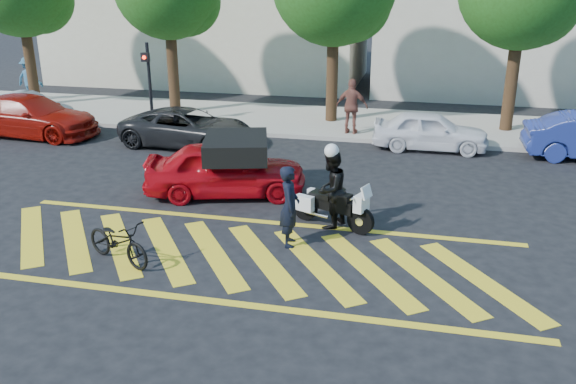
% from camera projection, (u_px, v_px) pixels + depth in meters
% --- Properties ---
extents(ground, '(90.00, 90.00, 0.00)m').
position_uv_depth(ground, '(241.00, 256.00, 12.88)').
color(ground, black).
rests_on(ground, ground).
extents(sidewalk, '(60.00, 5.00, 0.15)m').
position_uv_depth(sidewalk, '(331.00, 122.00, 23.84)').
color(sidewalk, '#9E998E').
rests_on(sidewalk, ground).
extents(crosswalk, '(12.33, 4.00, 0.01)m').
position_uv_depth(crosswalk, '(239.00, 256.00, 12.89)').
color(crosswalk, yellow).
rests_on(crosswalk, ground).
extents(signal_pole, '(0.28, 0.43, 3.20)m').
position_uv_depth(signal_pole, '(149.00, 78.00, 22.50)').
color(signal_pole, black).
rests_on(signal_pole, ground).
extents(officer_bike, '(0.55, 0.73, 1.81)m').
position_uv_depth(officer_bike, '(290.00, 206.00, 13.12)').
color(officer_bike, black).
rests_on(officer_bike, ground).
extents(bicycle, '(1.88, 1.28, 0.93)m').
position_uv_depth(bicycle, '(118.00, 241.00, 12.47)').
color(bicycle, black).
rests_on(bicycle, ground).
extents(police_motorcycle, '(2.05, 1.13, 0.95)m').
position_uv_depth(police_motorcycle, '(331.00, 206.00, 14.21)').
color(police_motorcycle, black).
rests_on(police_motorcycle, ground).
extents(officer_moto, '(0.99, 1.10, 1.86)m').
position_uv_depth(officer_moto, '(331.00, 189.00, 14.06)').
color(officer_moto, black).
rests_on(officer_moto, ground).
extents(red_convertible, '(4.53, 2.76, 1.44)m').
position_uv_depth(red_convertible, '(226.00, 169.00, 16.15)').
color(red_convertible, '#B50812').
rests_on(red_convertible, ground).
extents(parked_far_left, '(3.88, 1.77, 1.23)m').
position_uv_depth(parked_far_left, '(25.00, 109.00, 23.50)').
color(parked_far_left, '#9A9BA1').
rests_on(parked_far_left, ground).
extents(parked_left, '(5.10, 2.27, 1.45)m').
position_uv_depth(parked_left, '(30.00, 116.00, 21.93)').
color(parked_left, maroon).
rests_on(parked_left, ground).
extents(parked_mid_left, '(4.71, 2.43, 1.27)m').
position_uv_depth(parked_mid_left, '(188.00, 128.00, 20.69)').
color(parked_mid_left, black).
rests_on(parked_mid_left, ground).
extents(parked_mid_right, '(3.79, 1.55, 1.29)m').
position_uv_depth(parked_mid_right, '(430.00, 131.00, 20.28)').
color(parked_mid_right, white).
rests_on(parked_mid_right, ground).
extents(pedestrian_left, '(1.29, 0.81, 1.91)m').
position_uv_depth(pedestrian_left, '(30.00, 79.00, 27.18)').
color(pedestrian_left, '#2C597A').
rests_on(pedestrian_left, sidewalk).
extents(pedestrian_right, '(1.20, 0.62, 1.96)m').
position_uv_depth(pedestrian_right, '(352.00, 106.00, 21.58)').
color(pedestrian_right, brown).
rests_on(pedestrian_right, sidewalk).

